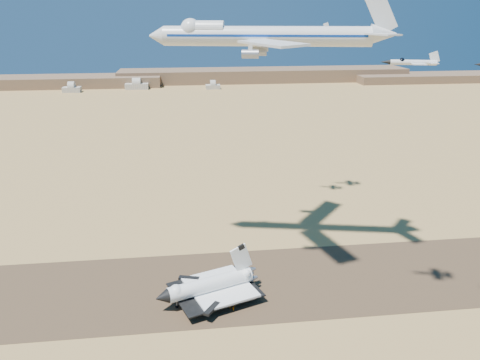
{
  "coord_description": "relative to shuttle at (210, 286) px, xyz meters",
  "views": [
    {
      "loc": [
        -0.01,
        -150.08,
        95.56
      ],
      "look_at": [
        19.28,
        8.0,
        38.43
      ],
      "focal_mm": 35.0,
      "sensor_mm": 36.0,
      "label": 1
    }
  ],
  "objects": [
    {
      "name": "crew_c",
      "position": [
        7.45,
        -8.53,
        -4.08
      ],
      "size": [
        1.12,
        1.03,
        1.73
      ],
      "primitive_type": "imported",
      "rotation": [
        0.0,
        0.0,
        2.49
      ],
      "color": "orange",
      "rests_on": "runway"
    },
    {
      "name": "ground",
      "position": [
        -6.54,
        8.07,
        -5.01
      ],
      "size": [
        1200.0,
        1200.0,
        0.0
      ],
      "primitive_type": "plane",
      "color": "#AA814B",
      "rests_on": "ground"
    },
    {
      "name": "chase_jet_a",
      "position": [
        57.53,
        -14.7,
        77.48
      ],
      "size": [
        15.51,
        9.01,
        3.95
      ],
      "rotation": [
        0.0,
        0.0,
        -0.28
      ],
      "color": "silver"
    },
    {
      "name": "shuttle",
      "position": [
        0.0,
        0.0,
        0.0
      ],
      "size": [
        38.28,
        31.24,
        18.62
      ],
      "rotation": [
        0.0,
        0.0,
        0.35
      ],
      "color": "white",
      "rests_on": "runway"
    },
    {
      "name": "hangars",
      "position": [
        -70.54,
        486.51,
        -0.18
      ],
      "size": [
        200.5,
        29.5,
        30.0
      ],
      "color": "beige",
      "rests_on": "ground"
    },
    {
      "name": "ridgeline",
      "position": [
        58.77,
        535.38,
        2.62
      ],
      "size": [
        960.0,
        90.0,
        18.0
      ],
      "color": "brown",
      "rests_on": "ground"
    },
    {
      "name": "runway",
      "position": [
        -6.54,
        8.07,
        -4.98
      ],
      "size": [
        600.0,
        50.0,
        0.06
      ],
      "primitive_type": "cube",
      "color": "#503C28",
      "rests_on": "ground"
    },
    {
      "name": "carrier_747",
      "position": [
        21.35,
        30.73,
        82.63
      ],
      "size": [
        88.72,
        67.11,
        22.04
      ],
      "rotation": [
        0.0,
        0.0,
        -0.21
      ],
      "color": "silver"
    },
    {
      "name": "chase_jet_d",
      "position": [
        57.07,
        87.41,
        82.97
      ],
      "size": [
        16.34,
        9.19,
        4.1
      ],
      "rotation": [
        0.0,
        0.0,
        -0.18
      ],
      "color": "silver"
    },
    {
      "name": "crew_b",
      "position": [
        7.86,
        -6.81,
        -4.16
      ],
      "size": [
        0.73,
        0.88,
        1.57
      ],
      "primitive_type": "imported",
      "rotation": [
        0.0,
        0.0,
        2.04
      ],
      "color": "orange",
      "rests_on": "runway"
    },
    {
      "name": "crew_a",
      "position": [
        6.49,
        -7.13,
        -4.14
      ],
      "size": [
        0.48,
        0.64,
        1.61
      ],
      "primitive_type": "imported",
      "rotation": [
        0.0,
        0.0,
        1.74
      ],
      "color": "orange",
      "rests_on": "runway"
    },
    {
      "name": "chase_jet_c",
      "position": [
        46.45,
        82.58,
        79.78
      ],
      "size": [
        13.53,
        7.94,
        3.46
      ],
      "rotation": [
        0.0,
        0.0,
        -0.33
      ],
      "color": "silver"
    }
  ]
}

